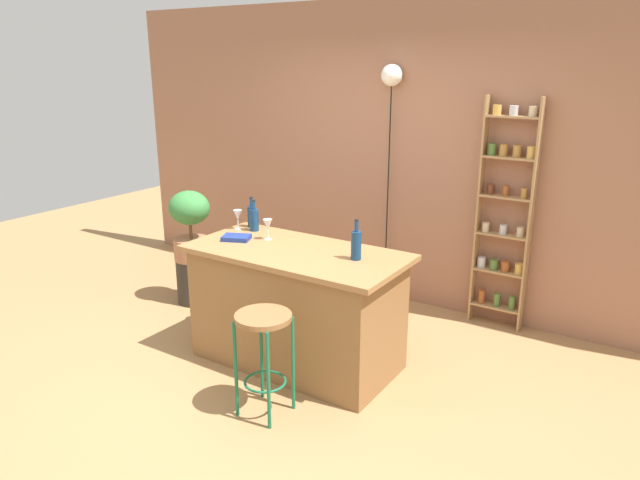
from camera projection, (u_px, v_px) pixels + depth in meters
The scene contains 14 objects.
ground at pixel (274, 377), 4.39m from camera, with size 12.00×12.00×0.00m, color #A37A4C.
back_wall at pixel (396, 156), 5.54m from camera, with size 6.40×0.10×2.80m, color #9E6B51.
kitchen_counter at pixel (297, 307), 4.49m from camera, with size 1.65×0.81×0.92m.
bar_stool at pixel (264, 339), 3.81m from camera, with size 0.37×0.37×0.71m.
spice_shelf at pixel (504, 215), 4.99m from camera, with size 0.46×0.12×1.99m.
plant_stool at pixel (194, 280), 5.70m from camera, with size 0.33×0.33×0.44m, color #2D2823.
potted_plant at pixel (190, 222), 5.53m from camera, with size 0.40×0.36×0.67m.
bottle_spirits_clear at pixel (356, 244), 4.13m from camera, with size 0.07×0.07×0.29m.
bottle_soda_blue at pixel (252, 216), 4.94m from camera, with size 0.07×0.07×0.26m.
bottle_sauce_amber at pixel (254, 219), 4.83m from camera, with size 0.08×0.08×0.26m.
wine_glass_left at pixel (238, 216), 4.87m from camera, with size 0.07×0.07×0.16m.
wine_glass_center at pixel (268, 225), 4.58m from camera, with size 0.07×0.07×0.16m.
cookbook at pixel (236, 238), 4.60m from camera, with size 0.21×0.15×0.04m, color navy.
pendant_globe_light at pixel (392, 80), 5.26m from camera, with size 0.19×0.19×2.23m.
Camera 1 is at (2.40, -3.09, 2.27)m, focal length 33.10 mm.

